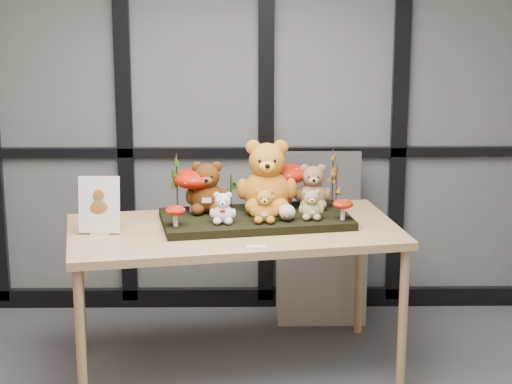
{
  "coord_description": "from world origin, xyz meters",
  "views": [
    {
      "loc": [
        0.31,
        -3.35,
        2.27
      ],
      "look_at": [
        0.37,
        1.44,
        1.05
      ],
      "focal_mm": 65.0,
      "sensor_mm": 36.0,
      "label": 1
    }
  ],
  "objects_px": {
    "diorama_tray": "(256,219)",
    "bear_brown_medium": "(207,184)",
    "display_table": "(234,239)",
    "bear_tan_back": "(313,184)",
    "plush_cream_hedgehog": "(287,212)",
    "bear_white_bow": "(223,206)",
    "bear_beige_small": "(311,203)",
    "monitor": "(322,179)",
    "mushroom_back_left": "(194,188)",
    "bear_small_yellow": "(264,204)",
    "bear_pooh_yellow": "(267,172)",
    "mushroom_front_left": "(175,215)",
    "cabinet": "(321,262)",
    "mushroom_front_right": "(343,209)",
    "mushroom_back_right": "(287,183)",
    "sign_holder": "(99,207)"
  },
  "relations": [
    {
      "from": "bear_beige_small",
      "to": "monitor",
      "type": "bearing_deg",
      "value": 71.16
    },
    {
      "from": "plush_cream_hedgehog",
      "to": "mushroom_back_right",
      "type": "bearing_deg",
      "value": 76.75
    },
    {
      "from": "mushroom_back_left",
      "to": "bear_tan_back",
      "type": "bearing_deg",
      "value": 5.61
    },
    {
      "from": "bear_small_yellow",
      "to": "cabinet",
      "type": "distance_m",
      "value": 1.09
    },
    {
      "from": "bear_beige_small",
      "to": "mushroom_front_right",
      "type": "bearing_deg",
      "value": -16.35
    },
    {
      "from": "bear_tan_back",
      "to": "bear_beige_small",
      "type": "height_order",
      "value": "bear_tan_back"
    },
    {
      "from": "mushroom_back_left",
      "to": "mushroom_front_right",
      "type": "bearing_deg",
      "value": -13.01
    },
    {
      "from": "mushroom_back_left",
      "to": "sign_holder",
      "type": "height_order",
      "value": "same"
    },
    {
      "from": "bear_white_bow",
      "to": "mushroom_front_left",
      "type": "relative_size",
      "value": 1.52
    },
    {
      "from": "bear_white_bow",
      "to": "monitor",
      "type": "bearing_deg",
      "value": 45.0
    },
    {
      "from": "bear_white_bow",
      "to": "mushroom_front_left",
      "type": "distance_m",
      "value": 0.26
    },
    {
      "from": "plush_cream_hedgehog",
      "to": "cabinet",
      "type": "distance_m",
      "value": 1.01
    },
    {
      "from": "diorama_tray",
      "to": "mushroom_back_left",
      "type": "height_order",
      "value": "mushroom_back_left"
    },
    {
      "from": "mushroom_back_right",
      "to": "monitor",
      "type": "bearing_deg",
      "value": 64.62
    },
    {
      "from": "display_table",
      "to": "bear_tan_back",
      "type": "height_order",
      "value": "bear_tan_back"
    },
    {
      "from": "bear_brown_medium",
      "to": "plush_cream_hedgehog",
      "type": "xyz_separation_m",
      "value": [
        0.44,
        -0.18,
        -0.11
      ]
    },
    {
      "from": "bear_small_yellow",
      "to": "bear_pooh_yellow",
      "type": "bearing_deg",
      "value": 75.32
    },
    {
      "from": "bear_brown_medium",
      "to": "cabinet",
      "type": "xyz_separation_m",
      "value": [
        0.69,
        0.62,
        -0.67
      ]
    },
    {
      "from": "bear_beige_small",
      "to": "bear_tan_back",
      "type": "bearing_deg",
      "value": 74.22
    },
    {
      "from": "bear_pooh_yellow",
      "to": "mushroom_back_right",
      "type": "xyz_separation_m",
      "value": [
        0.12,
        0.11,
        -0.09
      ]
    },
    {
      "from": "bear_small_yellow",
      "to": "mushroom_back_right",
      "type": "xyz_separation_m",
      "value": [
        0.14,
        0.33,
        0.03
      ]
    },
    {
      "from": "bear_brown_medium",
      "to": "bear_white_bow",
      "type": "relative_size",
      "value": 1.69
    },
    {
      "from": "bear_beige_small",
      "to": "plush_cream_hedgehog",
      "type": "bearing_deg",
      "value": -179.37
    },
    {
      "from": "diorama_tray",
      "to": "sign_holder",
      "type": "relative_size",
      "value": 3.32
    },
    {
      "from": "monitor",
      "to": "mushroom_front_right",
      "type": "bearing_deg",
      "value": -86.65
    },
    {
      "from": "plush_cream_hedgehog",
      "to": "mushroom_back_left",
      "type": "xyz_separation_m",
      "value": [
        -0.51,
        0.19,
        0.08
      ]
    },
    {
      "from": "display_table",
      "to": "diorama_tray",
      "type": "bearing_deg",
      "value": 26.57
    },
    {
      "from": "cabinet",
      "to": "bear_tan_back",
      "type": "bearing_deg",
      "value": -100.47
    },
    {
      "from": "mushroom_back_right",
      "to": "bear_pooh_yellow",
      "type": "bearing_deg",
      "value": -138.59
    },
    {
      "from": "mushroom_front_right",
      "to": "display_table",
      "type": "bearing_deg",
      "value": 179.78
    },
    {
      "from": "bear_brown_medium",
      "to": "mushroom_front_left",
      "type": "relative_size",
      "value": 2.56
    },
    {
      "from": "diorama_tray",
      "to": "bear_small_yellow",
      "type": "height_order",
      "value": "bear_small_yellow"
    },
    {
      "from": "bear_small_yellow",
      "to": "cabinet",
      "type": "height_order",
      "value": "bear_small_yellow"
    },
    {
      "from": "mushroom_front_left",
      "to": "plush_cream_hedgehog",
      "type": "bearing_deg",
      "value": 10.2
    },
    {
      "from": "bear_brown_medium",
      "to": "mushroom_back_left",
      "type": "distance_m",
      "value": 0.08
    },
    {
      "from": "bear_white_bow",
      "to": "plush_cream_hedgehog",
      "type": "xyz_separation_m",
      "value": [
        0.34,
        0.05,
        -0.05
      ]
    },
    {
      "from": "plush_cream_hedgehog",
      "to": "mushroom_front_right",
      "type": "xyz_separation_m",
      "value": [
        0.31,
        0.01,
        0.01
      ]
    },
    {
      "from": "bear_beige_small",
      "to": "diorama_tray",
      "type": "bearing_deg",
      "value": 156.51
    },
    {
      "from": "bear_white_bow",
      "to": "bear_beige_small",
      "type": "bearing_deg",
      "value": -1.62
    },
    {
      "from": "bear_small_yellow",
      "to": "mushroom_front_right",
      "type": "distance_m",
      "value": 0.43
    },
    {
      "from": "bear_pooh_yellow",
      "to": "mushroom_front_left",
      "type": "distance_m",
      "value": 0.6
    },
    {
      "from": "mushroom_back_left",
      "to": "monitor",
      "type": "relative_size",
      "value": 0.55
    },
    {
      "from": "mushroom_front_left",
      "to": "mushroom_back_left",
      "type": "bearing_deg",
      "value": 74.39
    },
    {
      "from": "bear_small_yellow",
      "to": "monitor",
      "type": "xyz_separation_m",
      "value": [
        0.38,
        0.84,
        -0.07
      ]
    },
    {
      "from": "display_table",
      "to": "monitor",
      "type": "distance_m",
      "value": 0.98
    },
    {
      "from": "diorama_tray",
      "to": "bear_brown_medium",
      "type": "bearing_deg",
      "value": 153.7
    },
    {
      "from": "diorama_tray",
      "to": "bear_pooh_yellow",
      "type": "distance_m",
      "value": 0.27
    },
    {
      "from": "bear_brown_medium",
      "to": "sign_holder",
      "type": "height_order",
      "value": "bear_brown_medium"
    },
    {
      "from": "bear_pooh_yellow",
      "to": "bear_small_yellow",
      "type": "distance_m",
      "value": 0.26
    },
    {
      "from": "bear_small_yellow",
      "to": "bear_tan_back",
      "type": "bearing_deg",
      "value": 35.75
    }
  ]
}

